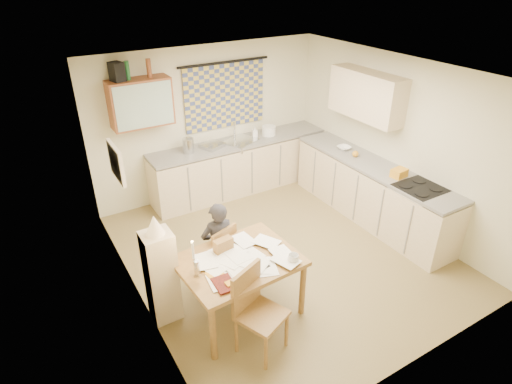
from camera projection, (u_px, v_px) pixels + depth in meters
floor at (282, 252)px, 6.06m from camera, size 4.00×4.50×0.02m
ceiling at (289, 73)px, 4.85m from camera, size 4.00×4.50×0.02m
wall_back at (209, 122)px, 7.15m from camera, size 4.00×0.02×2.50m
wall_front at (430, 270)px, 3.75m from camera, size 4.00×0.02×2.50m
wall_left at (129, 215)px, 4.55m from camera, size 0.02×4.50×2.50m
wall_right at (396, 142)px, 6.36m from camera, size 0.02×4.50×2.50m
window_blind at (225, 96)px, 7.07m from camera, size 1.45×0.03×1.05m
curtain_rod at (224, 62)px, 6.79m from camera, size 1.60×0.04×0.04m
wall_cabinet at (141, 103)px, 6.24m from camera, size 0.90×0.34×0.70m
wall_cabinet_glass at (144, 106)px, 6.11m from camera, size 0.84×0.02×0.64m
upper_cabinet_right at (366, 95)px, 6.41m from camera, size 0.34×1.30×0.70m
framed_print at (116, 163)px, 4.65m from camera, size 0.04×0.50×0.40m
print_canvas at (118, 162)px, 4.66m from camera, size 0.01×0.42×0.32m
counter_back at (243, 165)px, 7.52m from camera, size 3.30×0.62×0.92m
counter_right at (370, 192)px, 6.66m from camera, size 0.62×2.95×0.92m
stove at (414, 216)px, 6.01m from camera, size 0.60×0.60×0.93m
sink at (241, 143)px, 7.29m from camera, size 0.69×0.64×0.10m
tap at (234, 130)px, 7.33m from camera, size 0.04×0.04×0.28m
dish_rack at (212, 146)px, 7.02m from camera, size 0.44×0.41×0.06m
kettle at (188, 146)px, 6.79m from camera, size 0.22×0.22×0.24m
mixing_bowl at (269, 131)px, 7.49m from camera, size 0.30×0.30×0.16m
soap_bottle at (255, 132)px, 7.41m from camera, size 0.12×0.12×0.18m
bowl at (344, 148)px, 6.94m from camera, size 0.22×0.22×0.05m
orange_bag at (399, 173)px, 6.06m from camera, size 0.24×0.18×0.12m
fruit_orange at (355, 154)px, 6.67m from camera, size 0.10×0.10×0.10m
speaker at (117, 72)px, 5.88m from camera, size 0.21×0.23×0.26m
bottle_green at (127, 71)px, 5.95m from camera, size 0.07×0.07×0.26m
bottle_brown at (149, 68)px, 6.09m from camera, size 0.08×0.08×0.26m
dining_table at (239, 286)px, 4.87m from camera, size 1.34×1.05×0.75m
chair_far at (216, 265)px, 5.36m from camera, size 0.50×0.50×0.87m
chair_near at (260, 327)px, 4.43m from camera, size 0.57×0.57×0.97m
person at (218, 246)px, 5.19m from camera, size 0.47×0.34×1.18m
shelf_stand at (161, 277)px, 4.71m from camera, size 0.32×0.30×1.14m
lampshade at (154, 225)px, 4.39m from camera, size 0.20×0.20×0.22m
letter_rack at (223, 245)px, 4.78m from camera, size 0.23×0.13×0.16m
mug at (293, 258)px, 4.63m from camera, size 0.18×0.18×0.10m
magazine at (215, 287)px, 4.27m from camera, size 0.23×0.29×0.03m
book at (210, 280)px, 4.38m from camera, size 0.22×0.27×0.02m
orange_box at (231, 284)px, 4.31m from camera, size 0.12×0.08×0.04m
eyeglasses at (265, 268)px, 4.55m from camera, size 0.14×0.06×0.02m
candle_holder at (197, 268)px, 4.42m from camera, size 0.07×0.07×0.18m
candle at (193, 250)px, 4.35m from camera, size 0.03×0.03×0.22m
candle_flame at (192, 242)px, 4.27m from camera, size 0.02×0.02×0.02m
papers at (242, 260)px, 4.65m from camera, size 1.06×0.90×0.03m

